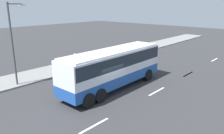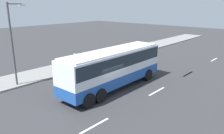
# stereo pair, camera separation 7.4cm
# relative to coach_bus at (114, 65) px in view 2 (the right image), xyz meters

# --- Properties ---
(ground_plane) EXTENTS (120.00, 120.00, 0.00)m
(ground_plane) POSITION_rel_coach_bus_xyz_m (-1.52, -0.38, -2.12)
(ground_plane) COLOR #333335
(sidewalk_curb) EXTENTS (80.00, 4.00, 0.15)m
(sidewalk_curb) POSITION_rel_coach_bus_xyz_m (-1.52, 8.28, -2.04)
(sidewalk_curb) COLOR gray
(sidewalk_curb) RESTS_ON ground_plane
(lane_centreline) EXTENTS (36.33, 0.16, 0.01)m
(lane_centreline) POSITION_rel_coach_bus_xyz_m (0.03, -3.27, -2.11)
(lane_centreline) COLOR white
(lane_centreline) RESTS_ON ground_plane
(coach_bus) EXTENTS (10.67, 2.73, 3.41)m
(coach_bus) POSITION_rel_coach_bus_xyz_m (0.00, 0.00, 0.00)
(coach_bus) COLOR #1E4C9E
(coach_bus) RESTS_ON ground_plane
(car_black_sedan) EXTENTS (4.18, 2.04, 1.41)m
(car_black_sedan) POSITION_rel_coach_bus_xyz_m (6.92, 3.14, -1.36)
(car_black_sedan) COLOR black
(car_black_sedan) RESTS_ON ground_plane
(pedestrian_near_curb) EXTENTS (0.32, 0.32, 1.78)m
(pedestrian_near_curb) POSITION_rel_coach_bus_xyz_m (1.27, 6.81, -0.93)
(pedestrian_near_curb) COLOR brown
(pedestrian_near_curb) RESTS_ON sidewalk_curb
(street_lamp) EXTENTS (1.58, 0.24, 7.15)m
(street_lamp) POSITION_rel_coach_bus_xyz_m (-5.26, 6.86, 2.11)
(street_lamp) COLOR #47474C
(street_lamp) RESTS_ON sidewalk_curb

